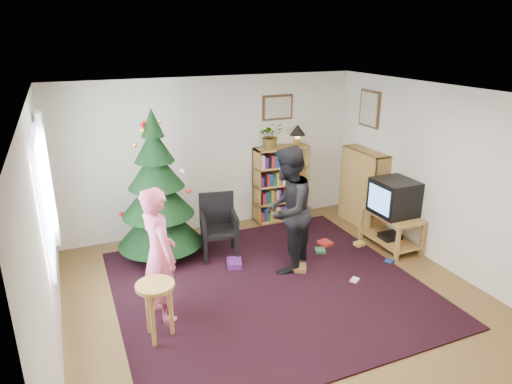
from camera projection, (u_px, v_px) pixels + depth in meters
name	position (u px, v px, depth m)	size (l,w,h in m)	color
floor	(278.00, 299.00, 5.68)	(5.00, 5.00, 0.00)	brown
ceiling	(282.00, 96.00, 4.85)	(5.00, 5.00, 0.00)	white
wall_back	(213.00, 155.00, 7.43)	(5.00, 0.02, 2.50)	silver
wall_front	(442.00, 327.00, 3.10)	(5.00, 0.02, 2.50)	silver
wall_left	(44.00, 243.00, 4.34)	(0.02, 5.00, 2.50)	silver
wall_right	(445.00, 179.00, 6.20)	(0.02, 5.00, 2.50)	silver
rug	(268.00, 286.00, 5.94)	(3.80, 3.60, 0.02)	black
window_pane	(44.00, 198.00, 4.79)	(0.04, 1.20, 1.40)	silver
curtain	(49.00, 179.00, 5.41)	(0.06, 0.35, 1.60)	silver
picture_back	(278.00, 107.00, 7.61)	(0.55, 0.03, 0.42)	#4C3319
picture_right	(370.00, 109.00, 7.47)	(0.03, 0.50, 0.60)	#4C3319
christmas_tree	(158.00, 199.00, 6.43)	(1.21, 1.21, 2.20)	#3F2816
bookshelf_back	(281.00, 183.00, 7.93)	(0.95, 0.30, 1.30)	#A17839
bookshelf_right	(363.00, 187.00, 7.69)	(0.30, 0.95, 1.30)	#A17839
tv_stand	(391.00, 227.00, 6.96)	(0.52, 0.93, 0.55)	#A17839
crt_tv	(394.00, 197.00, 6.80)	(0.56, 0.60, 0.53)	black
armchair	(217.00, 223.00, 6.67)	(0.60, 0.60, 0.93)	black
stool	(156.00, 297.00, 4.78)	(0.41, 0.41, 0.68)	#A17839
person_standing	(159.00, 255.00, 5.08)	(0.58, 0.38, 1.59)	#D15374
person_by_chair	(287.00, 210.00, 6.14)	(0.85, 0.66, 1.75)	black
potted_plant	(271.00, 135.00, 7.57)	(0.39, 0.34, 0.44)	gray
table_lamp	(298.00, 131.00, 7.74)	(0.27, 0.27, 0.36)	#A57F33
floor_clutter	(326.00, 258.00, 6.62)	(2.30, 1.31, 0.08)	#A51E19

